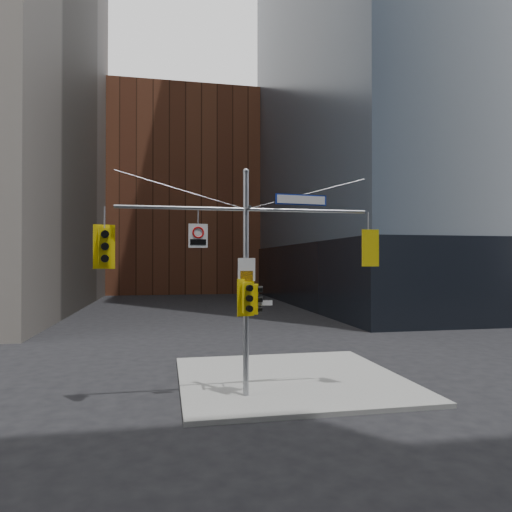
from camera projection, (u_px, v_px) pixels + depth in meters
name	position (u px, v px, depth m)	size (l,w,h in m)	color
ground	(259.00, 422.00, 12.33)	(160.00, 160.00, 0.00)	black
sidewalk_corner	(290.00, 379.00, 16.64)	(8.00, 8.00, 0.15)	gray
podium_ne	(453.00, 274.00, 49.18)	(36.40, 36.40, 6.00)	black
brick_midrise	(183.00, 198.00, 69.38)	(26.00, 20.00, 28.00)	brown
signal_assembly	(246.00, 260.00, 14.33)	(8.00, 0.80, 7.30)	gray
traffic_light_west_arm	(104.00, 247.00, 13.52)	(0.63, 0.56, 1.33)	#DCBF0B
traffic_light_east_arm	(368.00, 248.00, 15.14)	(0.58, 0.46, 1.22)	#DCBF0B
traffic_light_pole_side	(256.00, 299.00, 14.37)	(0.41, 0.35, 0.95)	#DCBF0B
traffic_light_pole_front	(247.00, 298.00, 14.05)	(0.55, 0.49, 1.16)	#DCBF0B
street_sign_blade	(301.00, 200.00, 14.71)	(1.75, 0.21, 0.34)	navy
regulatory_sign_arm	(198.00, 235.00, 14.03)	(0.59, 0.10, 0.74)	silver
regulatory_sign_pole	(247.00, 270.00, 14.21)	(0.55, 0.05, 0.72)	silver
street_blade_ew	(260.00, 303.00, 14.41)	(0.80, 0.09, 0.16)	silver
street_blade_ns	(243.00, 311.00, 14.76)	(0.04, 0.79, 0.16)	#145926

